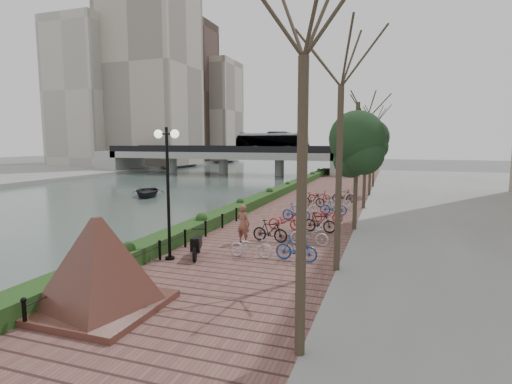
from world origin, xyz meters
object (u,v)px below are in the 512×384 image
at_px(motorcycle, 197,244).
at_px(pedestrian, 243,224).
at_px(lamppost, 167,166).
at_px(boat, 147,192).
at_px(granite_monument, 99,263).

height_order(motorcycle, pedestrian, pedestrian).
xyz_separation_m(lamppost, boat, (-13.23, 18.07, -3.67)).
height_order(pedestrian, boat, pedestrian).
bearing_deg(granite_monument, boat, 121.42).
xyz_separation_m(motorcycle, pedestrian, (0.97, 2.65, 0.37)).
distance_m(motorcycle, pedestrian, 2.85).
height_order(motorcycle, boat, motorcycle).
relative_size(motorcycle, pedestrian, 0.93).
height_order(granite_monument, pedestrian, granite_monument).
distance_m(lamppost, motorcycle, 3.30).
height_order(granite_monument, motorcycle, granite_monument).
bearing_deg(pedestrian, lamppost, 73.59).
relative_size(lamppost, pedestrian, 2.89).
height_order(granite_monument, boat, granite_monument).
xyz_separation_m(granite_monument, boat, (-13.91, 22.78, -1.33)).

